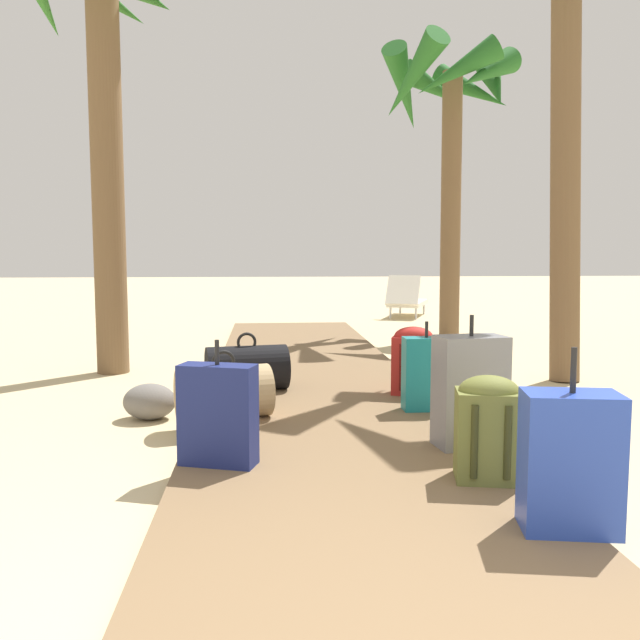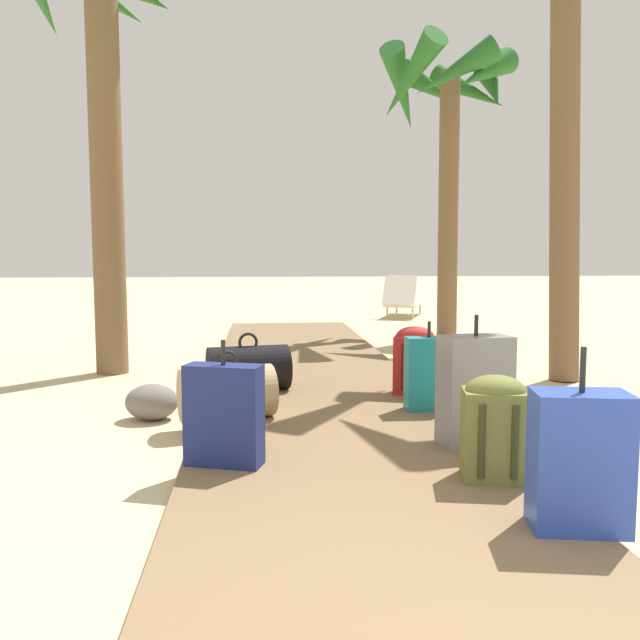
# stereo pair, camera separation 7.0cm
# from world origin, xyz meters

# --- Properties ---
(ground_plane) EXTENTS (60.00, 60.00, 0.00)m
(ground_plane) POSITION_xyz_m (0.00, 3.79, 0.00)
(ground_plane) COLOR #CCB789
(boardwalk) EXTENTS (1.82, 9.48, 0.08)m
(boardwalk) POSITION_xyz_m (0.00, 4.74, 0.04)
(boardwalk) COLOR brown
(boardwalk) RESTS_ON ground
(backpack_red) EXTENTS (0.38, 0.31, 0.55)m
(backpack_red) POSITION_xyz_m (0.76, 3.84, 0.37)
(backpack_red) COLOR red
(backpack_red) RESTS_ON boardwalk
(suitcase_blue) EXTENTS (0.41, 0.29, 0.76)m
(suitcase_blue) POSITION_xyz_m (0.80, 1.19, 0.37)
(suitcase_blue) COLOR #2847B7
(suitcase_blue) RESTS_ON boardwalk
(suitcase_teal) EXTENTS (0.33, 0.17, 0.65)m
(suitcase_teal) POSITION_xyz_m (0.73, 3.30, 0.35)
(suitcase_teal) COLOR #197A7F
(suitcase_teal) RESTS_ON boardwalk
(suitcase_navy) EXTENTS (0.44, 0.28, 0.68)m
(suitcase_navy) POSITION_xyz_m (-0.68, 2.17, 0.35)
(suitcase_navy) COLOR navy
(suitcase_navy) RESTS_ON boardwalk
(duffel_bag_black) EXTENTS (0.72, 0.49, 0.49)m
(duffel_bag_black) POSITION_xyz_m (-0.58, 4.10, 0.27)
(duffel_bag_black) COLOR black
(duffel_bag_black) RESTS_ON boardwalk
(suitcase_grey) EXTENTS (0.43, 0.29, 0.78)m
(suitcase_grey) POSITION_xyz_m (0.77, 2.39, 0.41)
(suitcase_grey) COLOR slate
(suitcase_grey) RESTS_ON boardwalk
(backpack_olive) EXTENTS (0.35, 0.30, 0.53)m
(backpack_olive) POSITION_xyz_m (0.68, 1.81, 0.36)
(backpack_olive) COLOR olive
(backpack_olive) RESTS_ON boardwalk
(duffel_bag_tan) EXTENTS (0.71, 0.52, 0.48)m
(duffel_bag_tan) POSITION_xyz_m (-0.71, 3.16, 0.26)
(duffel_bag_tan) COLOR tan
(duffel_bag_tan) RESTS_ON boardwalk
(palm_tree_near_left) EXTENTS (1.85, 1.83, 4.46)m
(palm_tree_near_left) POSITION_xyz_m (-2.00, 5.51, 3.33)
(palm_tree_near_left) COLOR brown
(palm_tree_near_left) RESTS_ON ground
(palm_tree_far_right) EXTENTS (2.09, 1.97, 4.15)m
(palm_tree_far_right) POSITION_xyz_m (2.19, 8.00, 3.23)
(palm_tree_far_right) COLOR brown
(palm_tree_far_right) RESTS_ON ground
(lounge_chair) EXTENTS (1.11, 1.62, 0.81)m
(lounge_chair) POSITION_xyz_m (2.30, 11.13, 0.33)
(lounge_chair) COLOR white
(lounge_chair) RESTS_ON ground
(rock_right_near) EXTENTS (0.25, 0.30, 0.15)m
(rock_right_near) POSITION_xyz_m (1.51, 3.95, 0.08)
(rock_right_near) COLOR #5B5651
(rock_right_near) RESTS_ON ground
(rock_left_mid) EXTENTS (0.44, 0.40, 0.26)m
(rock_left_mid) POSITION_xyz_m (-1.27, 3.51, 0.13)
(rock_left_mid) COLOR slate
(rock_left_mid) RESTS_ON ground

